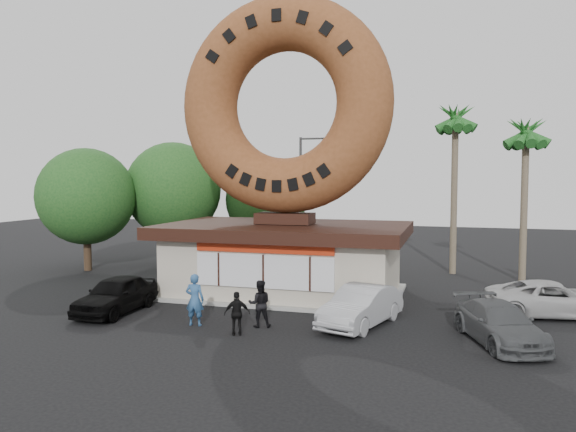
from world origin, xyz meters
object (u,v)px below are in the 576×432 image
(giant_donut, at_px, (285,105))
(person_center, at_px, (260,304))
(street_lamp, at_px, (303,192))
(car_silver, at_px, (361,306))
(donut_shop, at_px, (285,256))
(car_black, at_px, (116,295))
(car_white, at_px, (553,299))
(person_right, at_px, (237,313))
(car_grey, at_px, (500,323))
(person_left, at_px, (195,300))

(giant_donut, bearing_deg, person_center, -82.09)
(street_lamp, bearing_deg, car_silver, -67.08)
(street_lamp, bearing_deg, donut_shop, -79.50)
(car_black, relative_size, car_white, 0.87)
(giant_donut, xyz_separation_m, car_white, (11.33, -1.11, -8.06))
(donut_shop, xyz_separation_m, giant_donut, (0.00, 0.02, 6.99))
(giant_donut, bearing_deg, person_right, -86.58)
(person_center, bearing_deg, car_silver, 177.34)
(person_right, relative_size, car_grey, 0.34)
(car_silver, bearing_deg, car_grey, 6.46)
(car_grey, bearing_deg, car_black, 159.65)
(giant_donut, bearing_deg, car_silver, -46.90)
(person_right, height_order, car_black, person_right)
(person_center, height_order, person_right, person_center)
(street_lamp, xyz_separation_m, person_center, (2.67, -15.84, -3.62))
(street_lamp, xyz_separation_m, person_left, (0.31, -16.34, -3.52))
(person_left, bearing_deg, car_grey, 179.84)
(person_left, xyz_separation_m, person_center, (2.35, 0.50, -0.10))
(street_lamp, distance_m, person_left, 16.71)
(car_grey, bearing_deg, giant_donut, 128.42)
(person_right, xyz_separation_m, car_black, (-5.87, 1.58, -0.02))
(car_black, bearing_deg, donut_shop, 44.20)
(donut_shop, xyz_separation_m, car_black, (-5.45, -5.47, -1.02))
(car_black, xyz_separation_m, car_silver, (9.78, 0.86, -0.01))
(person_left, relative_size, person_right, 1.27)
(person_right, xyz_separation_m, car_white, (10.91, 5.96, -0.07))
(street_lamp, xyz_separation_m, car_silver, (6.19, -14.63, -3.75))
(street_lamp, height_order, person_left, street_lamp)
(giant_donut, xyz_separation_m, person_right, (0.42, -7.07, -8.00))
(donut_shop, distance_m, giant_donut, 6.99)
(person_left, relative_size, car_silver, 0.44)
(street_lamp, height_order, car_white, street_lamp)
(donut_shop, distance_m, person_right, 7.14)
(person_right, distance_m, car_silver, 4.61)
(person_center, distance_m, car_black, 6.27)
(donut_shop, relative_size, person_right, 7.37)
(person_left, distance_m, car_grey, 10.63)
(person_center, xyz_separation_m, car_silver, (3.52, 1.21, -0.13))
(car_black, bearing_deg, person_left, -13.20)
(person_left, xyz_separation_m, car_white, (12.87, 5.23, -0.27))
(donut_shop, height_order, car_white, donut_shop)
(person_right, relative_size, car_black, 0.35)
(person_center, xyz_separation_m, person_right, (-0.39, -1.23, -0.10))
(car_silver, bearing_deg, street_lamp, 129.38)
(giant_donut, distance_m, car_grey, 13.32)
(street_lamp, distance_m, car_silver, 16.32)
(street_lamp, relative_size, person_left, 4.15)
(street_lamp, height_order, person_center, street_lamp)
(street_lamp, height_order, car_grey, street_lamp)
(person_center, bearing_deg, donut_shop, -103.70)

